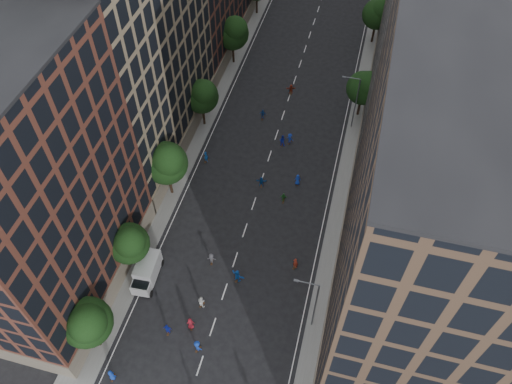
% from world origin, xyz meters
% --- Properties ---
extents(ground, '(240.00, 240.00, 0.00)m').
position_xyz_m(ground, '(0.00, 40.00, 0.00)').
color(ground, black).
rests_on(ground, ground).
extents(sidewalk_left, '(4.00, 105.00, 0.15)m').
position_xyz_m(sidewalk_left, '(-12.00, 47.50, 0.07)').
color(sidewalk_left, slate).
rests_on(sidewalk_left, ground).
extents(sidewalk_right, '(4.00, 105.00, 0.15)m').
position_xyz_m(sidewalk_right, '(12.00, 47.50, 0.07)').
color(sidewalk_right, slate).
rests_on(sidewalk_right, ground).
extents(bldg_left_a, '(14.00, 22.00, 30.00)m').
position_xyz_m(bldg_left_a, '(-19.00, 11.00, 15.00)').
color(bldg_left_a, '#5A2E22').
rests_on(bldg_left_a, ground).
extents(bldg_left_b, '(14.00, 26.00, 34.00)m').
position_xyz_m(bldg_left_b, '(-19.00, 35.00, 17.00)').
color(bldg_left_b, '#887659').
rests_on(bldg_left_b, ground).
extents(bldg_right_a, '(14.00, 30.00, 36.00)m').
position_xyz_m(bldg_right_a, '(19.00, 15.00, 18.00)').
color(bldg_right_a, '#4D3829').
rests_on(bldg_right_a, ground).
extents(bldg_right_b, '(14.00, 28.00, 33.00)m').
position_xyz_m(bldg_right_b, '(19.00, 44.00, 16.50)').
color(bldg_right_b, '#696057').
rests_on(bldg_right_b, ground).
extents(tree_left_0, '(5.20, 5.20, 8.83)m').
position_xyz_m(tree_left_0, '(-11.01, 3.85, 5.96)').
color(tree_left_0, black).
rests_on(tree_left_0, ground).
extents(tree_left_1, '(4.80, 4.80, 8.21)m').
position_xyz_m(tree_left_1, '(-11.02, 13.86, 5.55)').
color(tree_left_1, black).
rests_on(tree_left_1, ground).
extents(tree_left_2, '(5.60, 5.60, 9.45)m').
position_xyz_m(tree_left_2, '(-10.99, 25.83, 6.36)').
color(tree_left_2, black).
rests_on(tree_left_2, ground).
extents(tree_left_3, '(5.00, 5.00, 8.58)m').
position_xyz_m(tree_left_3, '(-11.02, 39.85, 5.82)').
color(tree_left_3, black).
rests_on(tree_left_3, ground).
extents(tree_left_4, '(5.40, 5.40, 9.08)m').
position_xyz_m(tree_left_4, '(-11.00, 55.84, 6.10)').
color(tree_left_4, black).
rests_on(tree_left_4, ground).
extents(tree_right_a, '(5.00, 5.00, 8.39)m').
position_xyz_m(tree_right_a, '(11.38, 47.85, 5.63)').
color(tree_right_a, black).
rests_on(tree_right_a, ground).
extents(tree_right_b, '(5.20, 5.20, 8.83)m').
position_xyz_m(tree_right_b, '(11.39, 67.85, 5.96)').
color(tree_right_b, black).
rests_on(tree_right_b, ground).
extents(streetlamp_near, '(2.64, 0.22, 9.06)m').
position_xyz_m(streetlamp_near, '(10.37, 12.00, 5.17)').
color(streetlamp_near, '#595B60').
rests_on(streetlamp_near, ground).
extents(streetlamp_far, '(2.64, 0.22, 9.06)m').
position_xyz_m(streetlamp_far, '(10.37, 45.00, 5.17)').
color(streetlamp_far, '#595B60').
rests_on(streetlamp_far, ground).
extents(cargo_van, '(2.74, 5.29, 2.74)m').
position_xyz_m(cargo_van, '(-9.31, 12.99, 1.44)').
color(cargo_van, '#BABABC').
rests_on(cargo_van, ground).
extents(skater_0, '(0.84, 0.55, 1.71)m').
position_xyz_m(skater_0, '(-8.32, 1.00, 0.85)').
color(skater_0, '#153AB0').
rests_on(skater_0, ground).
extents(skater_3, '(1.30, 1.06, 1.75)m').
position_xyz_m(skater_3, '(-0.73, 6.12, 0.88)').
color(skater_3, '#1539AE').
rests_on(skater_3, ground).
extents(skater_4, '(1.03, 0.44, 1.74)m').
position_xyz_m(skater_4, '(-4.52, 7.16, 0.87)').
color(skater_4, '#1322A0').
rests_on(skater_4, ground).
extents(skater_5, '(1.88, 1.23, 1.94)m').
position_xyz_m(skater_5, '(1.07, 15.36, 0.97)').
color(skater_5, blue).
rests_on(skater_5, ground).
extents(skater_6, '(1.03, 0.85, 1.82)m').
position_xyz_m(skater_6, '(-2.30, 8.36, 0.91)').
color(skater_6, maroon).
rests_on(skater_6, ground).
extents(skater_7, '(0.77, 0.64, 1.80)m').
position_xyz_m(skater_7, '(7.30, 18.80, 0.90)').
color(skater_7, maroon).
rests_on(skater_7, ground).
extents(skater_8, '(1.06, 0.96, 1.76)m').
position_xyz_m(skater_8, '(-1.99, 11.21, 0.88)').
color(skater_8, white).
rests_on(skater_8, ground).
extents(skater_9, '(1.16, 0.79, 1.66)m').
position_xyz_m(skater_9, '(-2.64, 16.92, 0.83)').
color(skater_9, '#45444A').
rests_on(skater_9, ground).
extents(skater_10, '(0.91, 0.39, 1.54)m').
position_xyz_m(skater_10, '(3.76, 28.36, 0.77)').
color(skater_10, '#206C23').
rests_on(skater_10, ground).
extents(skater_11, '(1.54, 0.70, 1.60)m').
position_xyz_m(skater_11, '(0.22, 30.26, 0.80)').
color(skater_11, '#114590').
rests_on(skater_11, ground).
extents(skater_12, '(0.94, 0.70, 1.74)m').
position_xyz_m(skater_12, '(4.94, 31.81, 0.87)').
color(skater_12, '#1639B9').
rests_on(skater_12, ground).
extents(skater_13, '(0.80, 0.66, 1.87)m').
position_xyz_m(skater_13, '(-8.50, 32.72, 0.94)').
color(skater_13, '#144EA7').
rests_on(skater_13, ground).
extents(skater_14, '(0.95, 0.76, 1.88)m').
position_xyz_m(skater_14, '(1.26, 38.59, 0.94)').
color(skater_14, '#1525AE').
rests_on(skater_14, ground).
extents(skater_15, '(1.24, 0.95, 1.69)m').
position_xyz_m(skater_15, '(2.24, 39.35, 0.84)').
color(skater_15, '#132D9B').
rests_on(skater_15, ground).
extents(skater_16, '(1.03, 0.49, 1.70)m').
position_xyz_m(skater_16, '(-2.87, 43.44, 0.85)').
color(skater_16, '#124098').
rests_on(skater_16, ground).
extents(skater_17, '(1.62, 0.95, 1.67)m').
position_xyz_m(skater_17, '(0.05, 50.41, 0.83)').
color(skater_17, maroon).
rests_on(skater_17, ground).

